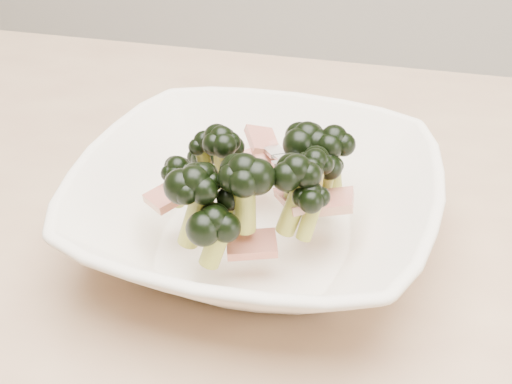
% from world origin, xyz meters
% --- Properties ---
extents(dining_table, '(1.20, 0.80, 0.75)m').
position_xyz_m(dining_table, '(0.00, 0.00, 0.65)').
color(dining_table, tan).
rests_on(dining_table, ground).
extents(broccoli_dish, '(0.30, 0.30, 0.12)m').
position_xyz_m(broccoli_dish, '(-0.06, 0.02, 0.79)').
color(broccoli_dish, white).
rests_on(broccoli_dish, dining_table).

